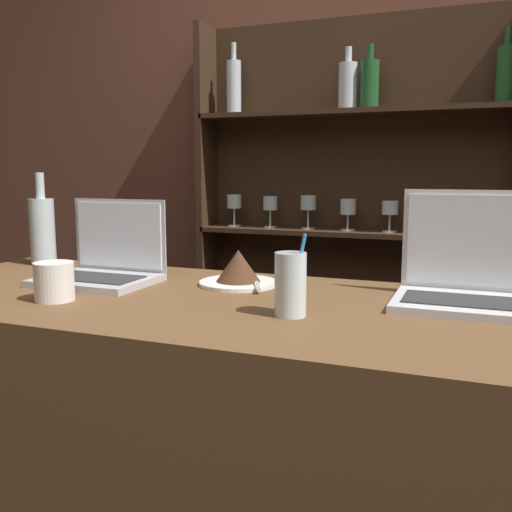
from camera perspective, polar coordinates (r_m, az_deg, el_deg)
The scene contains 8 objects.
back_wall at distance 2.45m, azimuth 13.34°, elevation 9.14°, with size 7.00×0.06×2.70m.
back_shelf at distance 2.41m, azimuth 9.35°, elevation 1.39°, with size 1.30×0.18×1.93m.
laptop_near at distance 1.58m, azimuth -14.92°, elevation -0.79°, with size 0.29×0.23×0.22m.
laptop_far at distance 1.35m, azimuth 20.24°, elevation -2.20°, with size 0.30×0.24×0.25m.
cake_plate at distance 1.48m, azimuth -1.77°, elevation -1.46°, with size 0.20×0.20×0.09m.
water_glass at distance 1.16m, azimuth 3.63°, elevation -2.85°, with size 0.07×0.07×0.17m.
wine_bottle_clear at distance 1.92m, azimuth -20.58°, elevation 2.50°, with size 0.08×0.08×0.29m.
coffee_cup at distance 1.38m, azimuth -19.53°, elevation -2.41°, with size 0.09×0.09×0.09m.
Camera 1 is at (0.35, -0.83, 1.32)m, focal length 40.00 mm.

